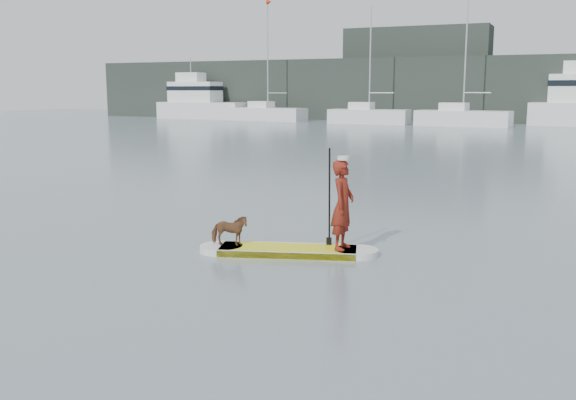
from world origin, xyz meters
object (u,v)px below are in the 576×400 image
at_px(paddler, 343,205).
at_px(dog, 229,230).
at_px(sailboat_b, 267,113).
at_px(sailboat_d, 462,116).
at_px(sailboat_c, 368,115).
at_px(paddleboard, 288,250).
at_px(motor_yacht_b, 200,102).

distance_m(paddler, dog, 2.15).
distance_m(sailboat_b, sailboat_d, 19.04).
bearing_deg(sailboat_c, sailboat_d, -2.84).
relative_size(paddler, sailboat_c, 0.16).
distance_m(paddleboard, motor_yacht_b, 57.11).
xyz_separation_m(paddler, sailboat_d, (-4.67, 44.09, -0.12)).
xyz_separation_m(paddler, sailboat_c, (-12.86, 44.53, -0.18)).
height_order(paddler, dog, paddler).
xyz_separation_m(sailboat_c, motor_yacht_b, (-19.24, 3.02, 1.01)).
xyz_separation_m(sailboat_b, motor_yacht_b, (-8.50, 1.34, 0.97)).
xyz_separation_m(paddleboard, dog, (-1.05, -0.32, 0.35)).
relative_size(dog, sailboat_d, 0.06).
xyz_separation_m(dog, motor_yacht_b, (-30.10, 48.16, 1.36)).
relative_size(paddleboard, sailboat_d, 0.28).
distance_m(paddleboard, paddler, 1.32).
height_order(dog, sailboat_d, sailboat_d).
bearing_deg(sailboat_d, paddleboard, -79.57).
xyz_separation_m(paddleboard, motor_yacht_b, (-31.15, 47.84, 1.71)).
relative_size(paddleboard, paddler, 1.97).
bearing_deg(sailboat_b, paddler, -55.82).
bearing_deg(paddler, paddleboard, 105.50).
bearing_deg(motor_yacht_b, paddler, -54.56).
distance_m(dog, sailboat_c, 46.43).
bearing_deg(sailboat_b, sailboat_c, -1.77).
relative_size(paddler, motor_yacht_b, 0.17).
distance_m(sailboat_b, motor_yacht_b, 8.66).
distance_m(paddler, motor_yacht_b, 57.38).
relative_size(paddler, dog, 2.39).
relative_size(paddleboard, dog, 4.70).
relative_size(paddleboard, motor_yacht_b, 0.33).
bearing_deg(sailboat_c, paddler, -73.66).
height_order(paddleboard, sailboat_c, sailboat_c).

